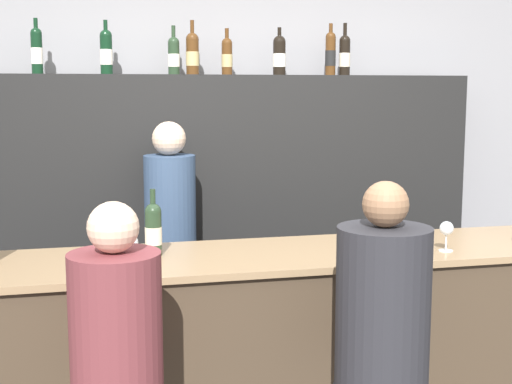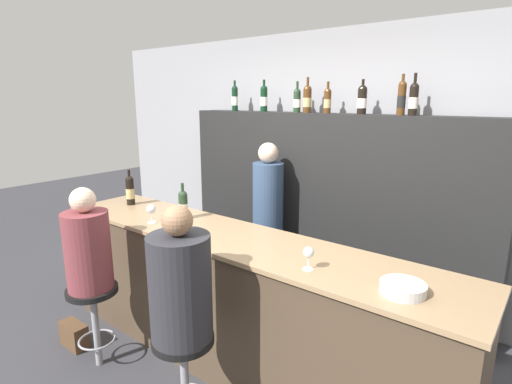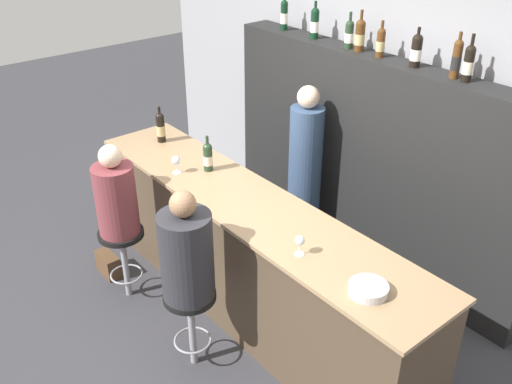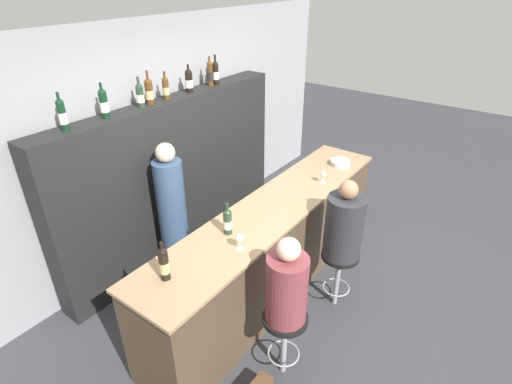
{
  "view_description": "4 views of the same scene",
  "coord_description": "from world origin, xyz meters",
  "px_view_note": "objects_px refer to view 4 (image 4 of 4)",
  "views": [
    {
      "loc": [
        -0.87,
        -2.73,
        1.74
      ],
      "look_at": [
        -0.13,
        0.37,
        1.28
      ],
      "focal_mm": 50.0,
      "sensor_mm": 36.0,
      "label": 1
    },
    {
      "loc": [
        1.78,
        -1.7,
        1.97
      ],
      "look_at": [
        0.2,
        0.31,
        1.36
      ],
      "focal_mm": 28.0,
      "sensor_mm": 36.0,
      "label": 2
    },
    {
      "loc": [
        2.78,
        -1.9,
        3.11
      ],
      "look_at": [
        0.06,
        0.32,
        1.12
      ],
      "focal_mm": 40.0,
      "sensor_mm": 36.0,
      "label": 3
    },
    {
      "loc": [
        -2.73,
        -1.49,
        3.0
      ],
      "look_at": [
        -0.21,
        0.36,
        1.24
      ],
      "focal_mm": 28.0,
      "sensor_mm": 36.0,
      "label": 4
    }
  ],
  "objects_px": {
    "wine_bottle_backbar_1": "(104,103)",
    "metal_bowl": "(340,163)",
    "wine_bottle_backbar_5": "(189,81)",
    "wine_bottle_backbar_6": "(210,73)",
    "bartender": "(173,218)",
    "bar_stool_right": "(339,265)",
    "wine_glass_0": "(240,239)",
    "wine_bottle_backbar_0": "(62,114)",
    "wine_bottle_backbar_2": "(140,95)",
    "wine_bottle_counter_1": "(228,221)",
    "wine_bottle_backbar_4": "(166,88)",
    "guest_seated_right": "(344,225)",
    "wine_bottle_counter_0": "(164,263)",
    "bar_stool_left": "(285,329)",
    "wine_bottle_backbar_7": "(216,73)",
    "guest_seated_left": "(287,286)",
    "wine_glass_1": "(323,175)",
    "wine_bottle_backbar_3": "(149,91)"
  },
  "relations": [
    {
      "from": "wine_bottle_backbar_1",
      "to": "metal_bowl",
      "type": "distance_m",
      "value": 2.6
    },
    {
      "from": "wine_bottle_backbar_5",
      "to": "wine_bottle_backbar_6",
      "type": "relative_size",
      "value": 0.9
    },
    {
      "from": "bartender",
      "to": "bar_stool_right",
      "type": "bearing_deg",
      "value": -69.78
    },
    {
      "from": "wine_bottle_backbar_5",
      "to": "wine_glass_0",
      "type": "xyz_separation_m",
      "value": [
        -1.03,
        -1.49,
        -0.84
      ]
    },
    {
      "from": "wine_bottle_backbar_0",
      "to": "wine_bottle_backbar_2",
      "type": "distance_m",
      "value": 0.79
    },
    {
      "from": "metal_bowl",
      "to": "bar_stool_right",
      "type": "distance_m",
      "value": 1.3
    },
    {
      "from": "wine_bottle_backbar_0",
      "to": "wine_glass_0",
      "type": "relative_size",
      "value": 2.17
    },
    {
      "from": "wine_bottle_counter_1",
      "to": "wine_bottle_backbar_0",
      "type": "relative_size",
      "value": 0.93
    },
    {
      "from": "wine_bottle_backbar_4",
      "to": "guest_seated_right",
      "type": "height_order",
      "value": "wine_bottle_backbar_4"
    },
    {
      "from": "wine_bottle_backbar_2",
      "to": "wine_bottle_counter_0",
      "type": "bearing_deg",
      "value": -127.52
    },
    {
      "from": "bar_stool_right",
      "to": "bartender",
      "type": "xyz_separation_m",
      "value": [
        -0.6,
        1.63,
        0.24
      ]
    },
    {
      "from": "bar_stool_left",
      "to": "guest_seated_right",
      "type": "relative_size",
      "value": 0.8
    },
    {
      "from": "wine_bottle_backbar_7",
      "to": "wine_bottle_backbar_5",
      "type": "bearing_deg",
      "value": 180.0
    },
    {
      "from": "wine_bottle_backbar_7",
      "to": "bartender",
      "type": "xyz_separation_m",
      "value": [
        -1.17,
        -0.35,
        -1.23
      ]
    },
    {
      "from": "guest_seated_left",
      "to": "metal_bowl",
      "type": "bearing_deg",
      "value": 15.22
    },
    {
      "from": "wine_bottle_counter_1",
      "to": "bar_stool_left",
      "type": "distance_m",
      "value": 0.99
    },
    {
      "from": "wine_bottle_counter_0",
      "to": "guest_seated_right",
      "type": "distance_m",
      "value": 1.67
    },
    {
      "from": "wine_bottle_backbar_5",
      "to": "metal_bowl",
      "type": "xyz_separation_m",
      "value": [
        0.91,
        -1.44,
        -0.91
      ]
    },
    {
      "from": "wine_bottle_backbar_4",
      "to": "wine_bottle_backbar_5",
      "type": "distance_m",
      "value": 0.33
    },
    {
      "from": "metal_bowl",
      "to": "wine_bottle_backbar_2",
      "type": "bearing_deg",
      "value": 137.42
    },
    {
      "from": "wine_bottle_backbar_6",
      "to": "bar_stool_right",
      "type": "xyz_separation_m",
      "value": [
        -0.47,
        -1.99,
        -1.48
      ]
    },
    {
      "from": "wine_bottle_backbar_4",
      "to": "wine_bottle_backbar_7",
      "type": "xyz_separation_m",
      "value": [
        0.77,
        0.0,
        0.02
      ]
    },
    {
      "from": "wine_bottle_backbar_2",
      "to": "wine_bottle_backbar_7",
      "type": "height_order",
      "value": "wine_bottle_backbar_7"
    },
    {
      "from": "wine_bottle_counter_1",
      "to": "wine_bottle_backbar_5",
      "type": "xyz_separation_m",
      "value": [
        0.92,
        1.26,
        0.82
      ]
    },
    {
      "from": "wine_glass_0",
      "to": "guest_seated_right",
      "type": "bearing_deg",
      "value": -29.2
    },
    {
      "from": "wine_bottle_counter_0",
      "to": "guest_seated_right",
      "type": "xyz_separation_m",
      "value": [
        1.49,
        -0.73,
        -0.19
      ]
    },
    {
      "from": "bar_stool_left",
      "to": "bar_stool_right",
      "type": "relative_size",
      "value": 1.0
    },
    {
      "from": "wine_glass_0",
      "to": "wine_glass_1",
      "type": "distance_m",
      "value": 1.42
    },
    {
      "from": "wine_glass_0",
      "to": "bar_stool_right",
      "type": "relative_size",
      "value": 0.23
    },
    {
      "from": "guest_seated_right",
      "to": "bar_stool_left",
      "type": "bearing_deg",
      "value": 180.0
    },
    {
      "from": "metal_bowl",
      "to": "bar_stool_left",
      "type": "height_order",
      "value": "metal_bowl"
    },
    {
      "from": "wine_glass_1",
      "to": "bar_stool_left",
      "type": "height_order",
      "value": "wine_glass_1"
    },
    {
      "from": "wine_bottle_counter_0",
      "to": "wine_bottle_backbar_3",
      "type": "relative_size",
      "value": 0.99
    },
    {
      "from": "wine_glass_0",
      "to": "guest_seated_right",
      "type": "height_order",
      "value": "guest_seated_right"
    },
    {
      "from": "guest_seated_left",
      "to": "wine_glass_0",
      "type": "bearing_deg",
      "value": 81.09
    },
    {
      "from": "wine_bottle_backbar_0",
      "to": "wine_bottle_backbar_4",
      "type": "xyz_separation_m",
      "value": [
        1.12,
        0.0,
        -0.02
      ]
    },
    {
      "from": "wine_bottle_backbar_3",
      "to": "metal_bowl",
      "type": "bearing_deg",
      "value": -44.74
    },
    {
      "from": "wine_bottle_backbar_1",
      "to": "wine_bottle_backbar_6",
      "type": "bearing_deg",
      "value": 0.0
    },
    {
      "from": "bar_stool_left",
      "to": "guest_seated_right",
      "type": "height_order",
      "value": "guest_seated_right"
    },
    {
      "from": "wine_bottle_backbar_4",
      "to": "wine_bottle_backbar_1",
      "type": "bearing_deg",
      "value": -180.0
    },
    {
      "from": "wine_bottle_backbar_2",
      "to": "wine_glass_1",
      "type": "distance_m",
      "value": 2.0
    },
    {
      "from": "wine_bottle_backbar_2",
      "to": "wine_bottle_backbar_7",
      "type": "distance_m",
      "value": 1.09
    },
    {
      "from": "wine_bottle_backbar_4",
      "to": "wine_bottle_counter_0",
      "type": "bearing_deg",
      "value": -135.77
    },
    {
      "from": "wine_bottle_backbar_3",
      "to": "wine_bottle_backbar_4",
      "type": "xyz_separation_m",
      "value": [
        0.21,
        0.0,
        -0.01
      ]
    },
    {
      "from": "wine_bottle_counter_1",
      "to": "guest_seated_left",
      "type": "height_order",
      "value": "guest_seated_left"
    },
    {
      "from": "wine_bottle_backbar_7",
      "to": "guest_seated_right",
      "type": "distance_m",
      "value": 2.3
    },
    {
      "from": "wine_glass_1",
      "to": "wine_bottle_backbar_2",
      "type": "bearing_deg",
      "value": 125.14
    },
    {
      "from": "wine_bottle_backbar_0",
      "to": "wine_bottle_backbar_1",
      "type": "relative_size",
      "value": 1.01
    },
    {
      "from": "wine_bottle_backbar_2",
      "to": "bar_stool_left",
      "type": "relative_size",
      "value": 0.46
    },
    {
      "from": "wine_bottle_backbar_2",
      "to": "bar_stool_left",
      "type": "height_order",
      "value": "wine_bottle_backbar_2"
    }
  ]
}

